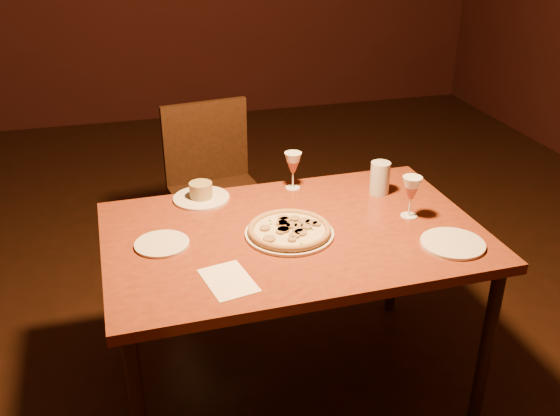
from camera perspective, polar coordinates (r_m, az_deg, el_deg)
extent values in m
plane|color=black|center=(2.80, -4.54, -14.22)|extent=(7.00, 7.00, 0.00)
cube|color=brown|center=(2.29, 1.23, -2.55)|extent=(1.38, 0.90, 0.04)
cylinder|color=black|center=(2.72, -14.07, -7.25)|extent=(0.05, 0.05, 0.69)
cylinder|color=black|center=(2.46, 18.32, -12.08)|extent=(0.05, 0.05, 0.69)
cylinder|color=black|center=(2.99, 10.47, -3.59)|extent=(0.05, 0.05, 0.69)
cube|color=black|center=(3.13, -5.49, 0.88)|extent=(0.50, 0.50, 0.04)
cube|color=black|center=(3.23, -6.82, 6.04)|extent=(0.44, 0.09, 0.42)
cylinder|color=black|center=(3.06, -7.41, -5.21)|extent=(0.04, 0.04, 0.45)
cylinder|color=black|center=(3.36, -9.16, -2.23)|extent=(0.04, 0.04, 0.45)
cylinder|color=black|center=(3.15, -1.18, -3.89)|extent=(0.04, 0.04, 0.45)
cylinder|color=black|center=(3.45, -3.43, -1.12)|extent=(0.04, 0.04, 0.45)
cylinder|color=white|center=(2.25, 0.86, -2.34)|extent=(0.32, 0.32, 0.01)
cylinder|color=#FAE7AC|center=(2.25, 0.86, -2.08)|extent=(0.29, 0.29, 0.01)
torus|color=tan|center=(2.24, 0.86, -1.95)|extent=(0.30, 0.30, 0.02)
cylinder|color=white|center=(2.53, -7.21, 0.90)|extent=(0.23, 0.23, 0.01)
cylinder|color=#9E865A|center=(2.52, -7.25, 1.64)|extent=(0.09, 0.09, 0.06)
cylinder|color=silver|center=(2.58, 9.12, 2.73)|extent=(0.08, 0.08, 0.13)
cylinder|color=white|center=(2.23, -10.75, -3.24)|extent=(0.19, 0.19, 0.01)
cylinder|color=white|center=(2.27, 15.51, -3.15)|extent=(0.22, 0.22, 0.01)
cube|color=white|center=(2.00, -4.73, -6.61)|extent=(0.18, 0.23, 0.00)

